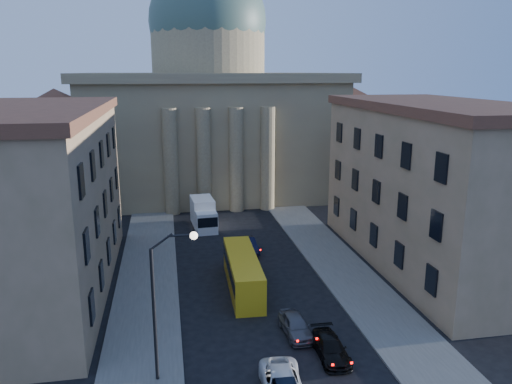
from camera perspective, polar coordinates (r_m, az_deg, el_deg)
sidewalk_left at (r=39.70m, az=-12.49°, el=-12.30°), size 5.00×60.00×0.15m
sidewalk_right at (r=42.37m, az=11.55°, el=-10.53°), size 5.00×60.00×0.15m
church at (r=73.69m, az=-5.28°, el=9.42°), size 68.02×28.76×36.60m
building_left at (r=42.28m, az=-24.40°, el=-1.01°), size 11.60×26.60×14.70m
building_right at (r=47.17m, az=19.82°, el=0.83°), size 11.60×26.60×14.70m
street_lamp at (r=28.39m, az=-10.57°, el=-11.48°), size 2.62×0.44×8.83m
car_right_mid at (r=32.55m, az=8.53°, el=-17.21°), size 1.79×4.27×1.23m
car_right_far at (r=34.61m, az=4.56°, el=-14.95°), size 1.80×4.09×1.37m
car_right_distant at (r=49.05m, az=-0.98°, el=-6.07°), size 1.82×4.28×1.37m
city_bus at (r=40.77m, az=-1.52°, el=-9.05°), size 2.59×9.98×2.79m
box_truck at (r=56.46m, az=-6.01°, el=-2.58°), size 2.73×6.04×3.24m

